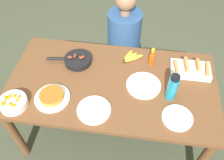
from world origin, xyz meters
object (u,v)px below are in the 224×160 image
Objects in this scene: frittata_plate_center at (52,97)px; person_figure at (123,48)px; skillet at (77,60)px; empty_plate_far_left at (94,110)px; melon_tray at (190,69)px; water_bottle at (173,87)px; empty_plate_near_front at (177,118)px; hot_sauce_bottle at (152,57)px; empty_plate_far_right at (144,85)px; fruit_bowl_mango at (13,102)px; banana_bunch at (131,57)px.

frittata_plate_center is 1.03m from person_figure.
empty_plate_far_left is at bearing 109.97° from skillet.
melon_tray is 0.92m from skillet.
water_bottle is 0.21× the size of person_figure.
water_bottle is (-0.16, -0.27, 0.08)m from melon_tray.
empty_plate_near_front is 0.19× the size of person_figure.
melon_tray is at bearing 22.11° from frittata_plate_center.
empty_plate_far_left is at bearing -126.05° from hot_sauce_bottle.
empty_plate_near_front is (0.81, -0.43, -0.02)m from skillet.
person_figure reaches higher than hot_sauce_bottle.
person_figure is (0.44, 0.89, -0.27)m from frittata_plate_center.
melon_tray is 1.36× the size of water_bottle.
empty_plate_near_front is 0.81× the size of empty_plate_far_right.
empty_plate_near_front is at bearing -104.02° from melon_tray.
skillet is 1.42× the size of frittata_plate_center.
hot_sauce_bottle reaches higher than skillet.
skillet is at bearing 161.82° from water_bottle.
melon_tray is at bearing 28.51° from empty_plate_far_right.
fruit_bowl_mango is at bearing -158.23° from melon_tray.
empty_plate_far_left is 0.58m from fruit_bowl_mango.
skillet is at bearing 54.25° from fruit_bowl_mango.
frittata_plate_center is (-0.53, -0.50, 0.00)m from banana_bunch.
frittata_plate_center is at bearing -157.89° from melon_tray.
melon_tray is 0.80m from person_figure.
banana_bunch is 0.49× the size of skillet.
banana_bunch is 1.10× the size of hot_sauce_bottle.
hot_sauce_bottle is at bearing -10.75° from banana_bunch.
fruit_bowl_mango is 1.11m from hot_sauce_bottle.
person_figure is at bearing 119.24° from water_bottle.
banana_bunch is 0.75× the size of empty_plate_far_left.
empty_plate_near_front is at bearing -68.33° from hot_sauce_bottle.
empty_plate_far_left is (0.32, -0.06, -0.01)m from frittata_plate_center.
hot_sauce_bottle is 0.60m from person_figure.
melon_tray is 0.85× the size of skillet.
water_bottle is at bearing 20.69° from empty_plate_far_left.
melon_tray reaches higher than empty_plate_far_right.
empty_plate_far_left and empty_plate_far_right have the same top height.
hot_sauce_bottle reaches higher than empty_plate_far_right.
skillet is 1.85× the size of fruit_bowl_mango.
empty_plate_far_left is 0.99m from person_figure.
fruit_bowl_mango is (-1.16, -0.06, 0.03)m from empty_plate_near_front.
frittata_plate_center reaches higher than empty_plate_near_front.
hot_sauce_bottle reaches higher than frittata_plate_center.
water_bottle is 0.36m from hot_sauce_bottle.
fruit_bowl_mango is at bearing -159.55° from frittata_plate_center.
fruit_bowl_mango is 1.24m from person_figure.
empty_plate_near_front is (0.37, -0.54, -0.01)m from banana_bunch.
empty_plate_far_left is 1.21× the size of fruit_bowl_mango.
empty_plate_far_right is (0.56, -0.17, -0.02)m from skillet.
frittata_plate_center is 1.22× the size of empty_plate_near_front.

